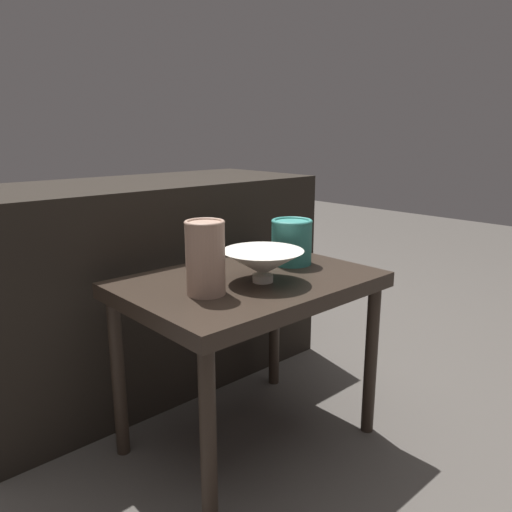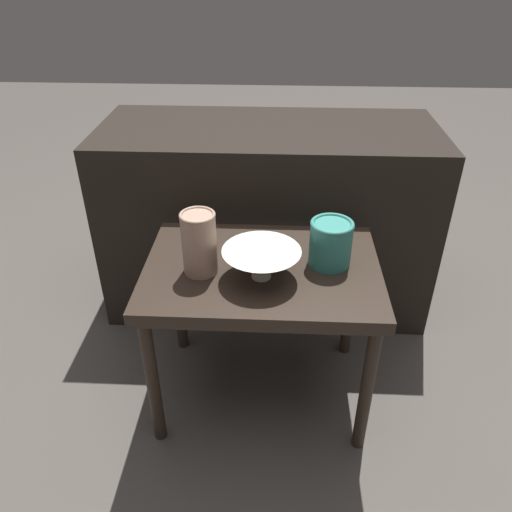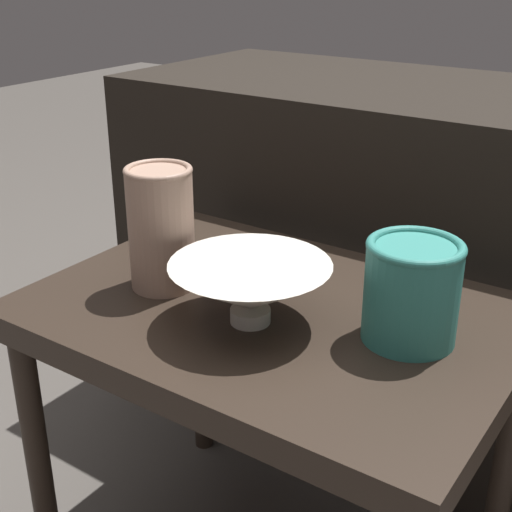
{
  "view_description": "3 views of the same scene",
  "coord_description": "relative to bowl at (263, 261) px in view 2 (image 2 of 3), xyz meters",
  "views": [
    {
      "loc": [
        -0.84,
        -0.94,
        0.86
      ],
      "look_at": [
        -0.0,
        -0.03,
        0.55
      ],
      "focal_mm": 35.0,
      "sensor_mm": 36.0,
      "label": 1
    },
    {
      "loc": [
        0.04,
        -1.15,
        1.25
      ],
      "look_at": [
        -0.01,
        -0.06,
        0.56
      ],
      "focal_mm": 35.0,
      "sensor_mm": 36.0,
      "label": 2
    },
    {
      "loc": [
        0.47,
        -0.72,
        0.94
      ],
      "look_at": [
        0.0,
        -0.04,
        0.58
      ],
      "focal_mm": 50.0,
      "sensor_mm": 36.0,
      "label": 3
    }
  ],
  "objects": [
    {
      "name": "table",
      "position": [
        -0.0,
        0.05,
        -0.11
      ],
      "size": [
        0.65,
        0.46,
        0.49
      ],
      "color": "#2D231C",
      "rests_on": "ground_plane"
    },
    {
      "name": "couch_backdrop",
      "position": [
        -0.0,
        0.6,
        -0.19
      ],
      "size": [
        1.19,
        0.5,
        0.7
      ],
      "color": "black",
      "rests_on": "ground_plane"
    },
    {
      "name": "ground_plane",
      "position": [
        -0.0,
        0.05,
        -0.54
      ],
      "size": [
        8.0,
        8.0,
        0.0
      ],
      "primitive_type": "plane",
      "color": "#4C4742"
    },
    {
      "name": "bowl",
      "position": [
        0.0,
        0.0,
        0.0
      ],
      "size": [
        0.21,
        0.21,
        0.08
      ],
      "color": "silver",
      "rests_on": "table"
    },
    {
      "name": "vase_colorful_right",
      "position": [
        0.18,
        0.08,
        0.02
      ],
      "size": [
        0.12,
        0.12,
        0.13
      ],
      "color": "teal",
      "rests_on": "table"
    },
    {
      "name": "vase_textured_left",
      "position": [
        -0.17,
        0.02,
        0.04
      ],
      "size": [
        0.09,
        0.09,
        0.18
      ],
      "color": "tan",
      "rests_on": "table"
    }
  ]
}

